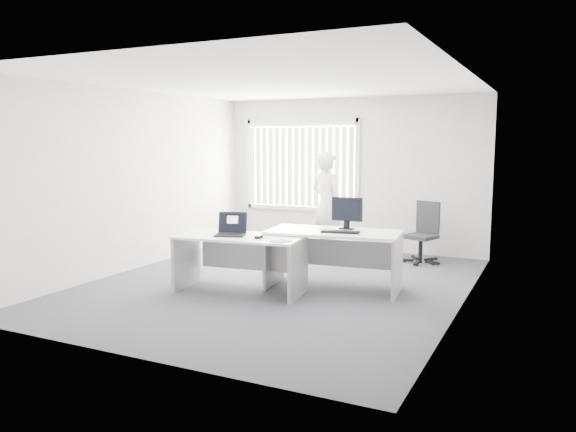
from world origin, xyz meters
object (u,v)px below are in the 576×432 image
at_px(desk_far, 333,247).
at_px(monitor, 347,213).
at_px(desk_near, 240,252).
at_px(person, 327,205).
at_px(laptop, 230,225).
at_px(office_chair, 422,244).

distance_m(desk_far, monitor, 0.51).
relative_size(desk_near, person, 0.95).
distance_m(desk_near, person, 2.60).
bearing_deg(desk_far, monitor, 59.07).
distance_m(laptop, monitor, 1.61).
distance_m(desk_far, person, 2.10).
bearing_deg(desk_near, laptop, -155.09).
relative_size(desk_far, laptop, 4.79).
xyz_separation_m(person, monitor, (0.96, -1.65, 0.11)).
bearing_deg(monitor, office_chair, 72.76).
bearing_deg(laptop, desk_far, 12.95).
xyz_separation_m(desk_near, laptop, (-0.11, -0.07, 0.36)).
relative_size(desk_near, desk_far, 0.95).
bearing_deg(monitor, person, 119.66).
bearing_deg(desk_far, person, 107.70).
height_order(desk_near, person, person).
height_order(desk_near, monitor, monitor).
relative_size(desk_near, office_chair, 1.73).
distance_m(office_chair, laptop, 3.58).
xyz_separation_m(office_chair, monitor, (-0.61, -2.01, 0.71)).
distance_m(office_chair, monitor, 2.22).
bearing_deg(desk_near, office_chair, 52.39).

